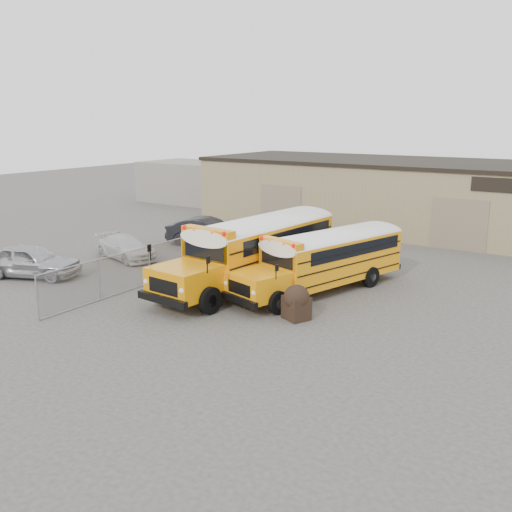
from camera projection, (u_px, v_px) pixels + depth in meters
The scene contains 10 objects.
ground at pixel (258, 307), 23.23m from camera, with size 120.00×120.00×0.00m, color #413F3C.
warehouse at pixel (419, 195), 38.86m from camera, with size 30.20×10.20×4.67m.
chainlink_fence at pixel (191, 253), 28.66m from camera, with size 0.07×18.07×1.81m.
distant_building_left at pixel (190, 181), 52.43m from camera, with size 8.00×6.00×3.60m, color gray.
school_bus_left at pixel (328, 225), 31.05m from camera, with size 3.69×10.85×3.13m.
school_bus_right at pixel (401, 239), 28.71m from camera, with size 4.66×9.45×2.69m.
tarp_bundle at pixel (296, 302), 21.66m from camera, with size 1.17×1.12×1.36m.
car_silver at pixel (31, 261), 27.42m from camera, with size 1.91×4.74×1.61m, color #ADAEB2.
car_white at pixel (126, 248), 31.04m from camera, with size 1.74×4.27×1.24m, color silver.
car_dark at pixel (208, 232), 34.31m from camera, with size 1.73×4.97×1.64m, color black.
Camera 1 is at (12.12, -18.46, 7.50)m, focal length 40.00 mm.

